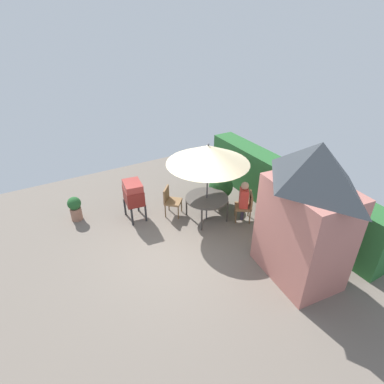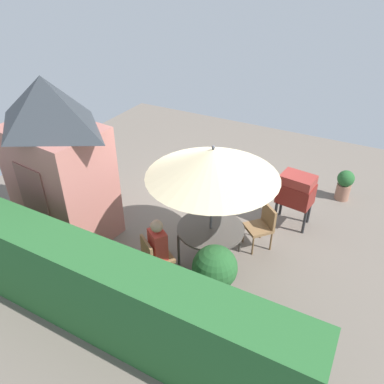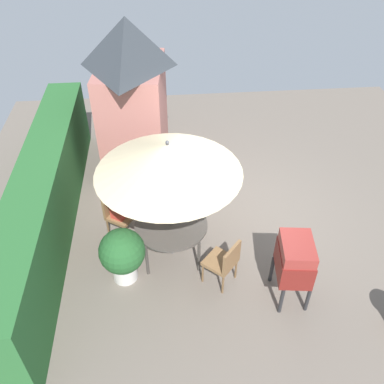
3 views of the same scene
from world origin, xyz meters
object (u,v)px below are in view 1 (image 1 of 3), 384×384
Objects in this scene: chair_far_side at (170,199)px; person_in_red at (244,197)px; patio_table at (207,199)px; potted_plant_by_shed at (75,208)px; patio_umbrella at (208,154)px; chair_near_shed at (246,205)px; potted_plant_by_grill at (221,188)px; bbq_grill at (133,193)px; garden_shed at (307,214)px.

chair_far_side is 0.71× the size of person_in_red.
patio_table is 1.66× the size of potted_plant_by_shed.
patio_umbrella is 2.66× the size of chair_far_side.
potted_plant_by_grill is (-1.11, -0.14, 0.06)m from chair_near_shed.
patio_table is 1.07m from person_in_red.
person_in_red is (-0.05, -0.07, 0.26)m from chair_near_shed.
patio_umbrella is at bearing 60.90° from potted_plant_by_shed.
patio_umbrella is 2.35× the size of potted_plant_by_grill.
potted_plant_by_grill reaches higher than chair_near_shed.
patio_table is at bearing -123.43° from person_in_red.
bbq_grill is at bearing -121.53° from person_in_red.
patio_umbrella is (0.00, 0.00, 1.41)m from patio_table.
patio_umbrella is 1.99× the size of bbq_grill.
bbq_grill is 3.28m from chair_near_shed.
patio_umbrella is 1.93m from chair_near_shed.
person_in_red is at bearing -123.43° from chair_near_shed.
garden_shed is at bearing 39.76° from potted_plant_by_shed.
chair_near_shed and chair_far_side have the same top height.
garden_shed is 1.37× the size of patio_umbrella.
chair_far_side is (0.35, 1.01, -0.33)m from bbq_grill.
garden_shed is 3.59m from potted_plant_by_grill.
patio_umbrella reaches higher than person_in_red.
potted_plant_by_shed is (-1.88, -3.38, -1.67)m from patio_umbrella.
chair_far_side reaches higher than patio_table.
chair_near_shed is at bearing 56.57° from patio_table.
chair_near_shed reaches higher than patio_table.
patio_umbrella reaches higher than chair_near_shed.
bbq_grill is at bearing -109.09° from chair_far_side.
chair_near_shed is at bearing 58.42° from bbq_grill.
chair_far_side is at bearing -127.48° from chair_near_shed.
chair_far_side is at bearing -131.71° from patio_umbrella.
potted_plant_by_shed reaches higher than patio_table.
chair_near_shed is at bearing 56.57° from patio_umbrella.
patio_table is 0.95m from potted_plant_by_grill.
patio_table is at bearing -59.93° from potted_plant_by_grill.
chair_near_shed is at bearing 56.57° from person_in_red.
patio_umbrella is 3.18× the size of potted_plant_by_shed.
potted_plant_by_grill is at bearing 120.07° from patio_table.
potted_plant_by_shed is at bearing -120.09° from chair_near_shed.
chair_near_shed is 2.24m from chair_far_side.
patio_table is 0.99× the size of person_in_red.
bbq_grill is 1.33× the size of chair_near_shed.
patio_table is at bearing -167.83° from garden_shed.
garden_shed reaches higher than chair_near_shed.
chair_near_shed is 0.28m from person_in_red.
patio_umbrella reaches higher than potted_plant_by_grill.
garden_shed is 2.53m from person_in_red.
garden_shed is 4.12m from chair_far_side.
garden_shed is at bearing 31.47° from bbq_grill.
garden_shed is at bearing 21.62° from chair_far_side.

